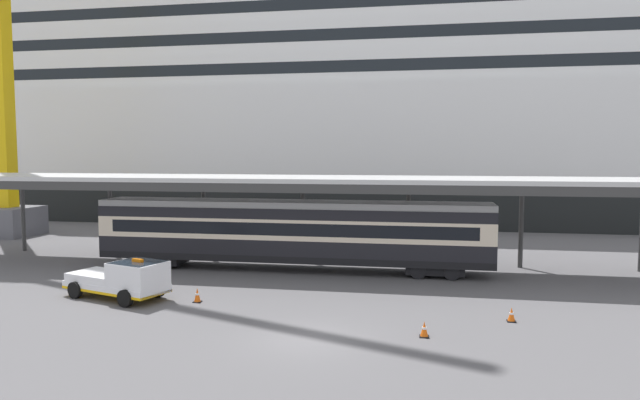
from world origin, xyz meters
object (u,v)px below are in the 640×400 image
at_px(service_truck, 124,279).
at_px(traffic_cone_mid, 511,315).
at_px(cruise_ship, 461,80).
at_px(traffic_cone_near, 197,295).
at_px(traffic_cone_far, 424,329).
at_px(train_carriage, 291,231).
at_px(dockside_crane, 10,5).

height_order(service_truck, traffic_cone_mid, service_truck).
bearing_deg(traffic_cone_mid, cruise_ship, 89.55).
xyz_separation_m(cruise_ship, traffic_cone_near, (-14.25, -42.17, -14.74)).
bearing_deg(service_truck, traffic_cone_far, -12.76).
xyz_separation_m(train_carriage, dockside_crane, (-25.55, 9.67, 16.58)).
xyz_separation_m(traffic_cone_near, dockside_crane, (-22.91, 17.59, 18.56)).
distance_m(train_carriage, traffic_cone_near, 8.57).
height_order(cruise_ship, traffic_cone_near, cruise_ship).
bearing_deg(traffic_cone_near, train_carriage, 71.55).
height_order(train_carriage, service_truck, train_carriage).
distance_m(cruise_ship, traffic_cone_far, 47.93).
xyz_separation_m(cruise_ship, dockside_crane, (-37.16, -24.59, 3.82)).
bearing_deg(cruise_ship, traffic_cone_far, -94.87).
relative_size(cruise_ship, traffic_cone_near, 199.08).
relative_size(service_truck, traffic_cone_far, 9.41).
bearing_deg(service_truck, traffic_cone_near, 1.39).
distance_m(traffic_cone_near, dockside_crane, 34.33).
bearing_deg(train_carriage, dockside_crane, 159.26).
bearing_deg(dockside_crane, traffic_cone_far, -32.06).
height_order(service_truck, traffic_cone_near, service_truck).
xyz_separation_m(cruise_ship, traffic_cone_mid, (-0.34, -42.78, -14.78)).
relative_size(service_truck, traffic_cone_mid, 9.44).
height_order(traffic_cone_near, traffic_cone_mid, traffic_cone_near).
bearing_deg(traffic_cone_near, dockside_crane, 142.48).
xyz_separation_m(traffic_cone_mid, dockside_crane, (-36.82, 18.20, 18.60)).
xyz_separation_m(service_truck, traffic_cone_mid, (17.54, -0.52, -0.70)).
bearing_deg(traffic_cone_far, train_carriage, 124.72).
bearing_deg(traffic_cone_near, service_truck, -178.61).
bearing_deg(traffic_cone_far, cruise_ship, 85.13).
bearing_deg(dockside_crane, traffic_cone_near, -37.52).
relative_size(train_carriage, traffic_cone_far, 39.02).
bearing_deg(service_truck, cruise_ship, 67.07).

